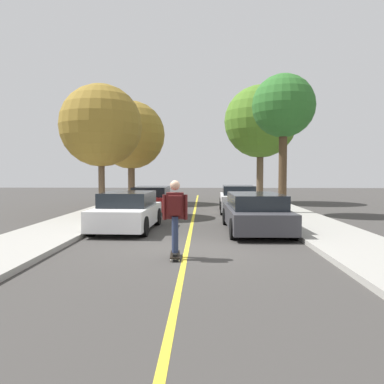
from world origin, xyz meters
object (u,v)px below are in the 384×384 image
parked_car_left_near (151,199)px  parked_car_right_nearest (255,212)px  street_tree_left_near (131,135)px  skateboarder (175,213)px  parked_car_right_near (238,199)px  skateboard (175,255)px  street_tree_right_nearest (283,107)px  street_tree_right_near (260,122)px  street_tree_left_nearest (101,126)px  parked_car_left_nearest (128,211)px

parked_car_left_near → parked_car_right_nearest: bearing=-55.0°
street_tree_left_near → skateboarder: (3.93, -15.47, -3.30)m
parked_car_right_nearest → parked_car_right_near: bearing=90.0°
skateboard → street_tree_right_nearest: bearing=64.3°
street_tree_right_near → skateboarder: 17.23m
parked_car_left_near → parked_car_right_near: bearing=-1.7°
street_tree_right_near → skateboard: size_ratio=8.80×
parked_car_right_near → parked_car_right_nearest: bearing=-90.0°
parked_car_right_nearest → parked_car_right_near: parked_car_right_near is taller
street_tree_right_near → parked_car_right_nearest: bearing=-99.3°
street_tree_left_nearest → skateboard: street_tree_left_nearest is taller
parked_car_left_nearest → street_tree_left_nearest: (-1.95, 3.91, 3.45)m
street_tree_left_near → street_tree_right_near: bearing=4.5°
parked_car_right_near → street_tree_left_nearest: bearing=-161.9°
parked_car_left_near → street_tree_right_near: bearing=41.5°
parked_car_left_nearest → street_tree_right_near: 14.13m
skateboard → street_tree_left_nearest: bearing=115.4°
street_tree_left_nearest → street_tree_right_nearest: 8.40m
street_tree_right_near → skateboard: 17.47m
parked_car_left_nearest → parked_car_right_nearest: size_ratio=0.89×
parked_car_left_near → parked_car_right_near: size_ratio=1.00×
street_tree_right_near → parked_car_right_near: bearing=-108.7°
parked_car_left_near → street_tree_left_near: size_ratio=0.64×
parked_car_right_nearest → parked_car_right_near: 6.18m
parked_car_right_near → street_tree_left_nearest: street_tree_left_nearest is taller
street_tree_right_nearest → skateboard: (-4.38, -9.09, -4.94)m
street_tree_right_near → street_tree_left_near: bearing=-175.5°
parked_car_left_nearest → skateboarder: size_ratio=2.40×
parked_car_right_nearest → street_tree_right_near: size_ratio=0.62×
parked_car_right_nearest → street_tree_right_near: street_tree_right_near is taller
street_tree_left_nearest → skateboarder: (3.93, -8.30, -3.02)m
street_tree_right_nearest → skateboard: bearing=-115.7°
parked_car_right_nearest → skateboard: parked_car_right_nearest is taller
street_tree_left_nearest → skateboard: bearing=-64.6°
street_tree_right_near → skateboard: bearing=-105.2°
street_tree_right_near → parked_car_left_near: bearing=-138.5°
street_tree_left_nearest → street_tree_right_near: 11.48m
skateboard → skateboarder: (0.00, -0.03, 0.99)m
parked_car_left_near → parked_car_right_nearest: size_ratio=0.88×
street_tree_right_nearest → skateboard: street_tree_right_nearest is taller
street_tree_right_nearest → parked_car_left_nearest: bearing=-143.3°
parked_car_right_near → skateboarder: 10.66m
parked_car_left_nearest → parked_car_right_nearest: (4.41, -0.20, -0.00)m
parked_car_left_near → skateboard: 10.67m
parked_car_left_near → skateboarder: size_ratio=2.38×
skateboard → street_tree_right_near: bearing=74.8°
street_tree_right_nearest → skateboarder: street_tree_right_nearest is taller
parked_car_left_near → skateboard: size_ratio=4.80×
street_tree_right_nearest → street_tree_right_near: (0.00, 7.01, 0.25)m
street_tree_left_nearest → parked_car_right_nearest: bearing=-32.8°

